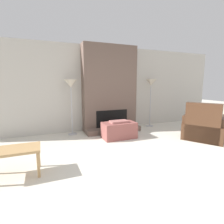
{
  "coord_description": "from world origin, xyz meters",
  "views": [
    {
      "loc": [
        -1.98,
        -1.89,
        1.45
      ],
      "look_at": [
        0.0,
        2.98,
        0.6
      ],
      "focal_mm": 28.0,
      "sensor_mm": 36.0,
      "label": 1
    }
  ],
  "objects_px": {
    "ottoman": "(119,130)",
    "armchair": "(204,128)",
    "floor_lamp_right": "(151,85)",
    "side_table": "(13,152)",
    "floor_lamp_left": "(71,87)"
  },
  "relations": [
    {
      "from": "side_table",
      "to": "floor_lamp_left",
      "type": "bearing_deg",
      "value": 58.04
    },
    {
      "from": "ottoman",
      "to": "floor_lamp_left",
      "type": "xyz_separation_m",
      "value": [
        -1.11,
        0.83,
        1.15
      ]
    },
    {
      "from": "ottoman",
      "to": "floor_lamp_left",
      "type": "bearing_deg",
      "value": 143.22
    },
    {
      "from": "ottoman",
      "to": "floor_lamp_left",
      "type": "distance_m",
      "value": 1.8
    },
    {
      "from": "floor_lamp_left",
      "to": "floor_lamp_right",
      "type": "relative_size",
      "value": 0.98
    },
    {
      "from": "ottoman",
      "to": "side_table",
      "type": "height_order",
      "value": "ottoman"
    },
    {
      "from": "ottoman",
      "to": "floor_lamp_right",
      "type": "height_order",
      "value": "floor_lamp_right"
    },
    {
      "from": "ottoman",
      "to": "armchair",
      "type": "height_order",
      "value": "armchair"
    },
    {
      "from": "ottoman",
      "to": "armchair",
      "type": "xyz_separation_m",
      "value": [
        2.04,
        -0.92,
        0.08
      ]
    },
    {
      "from": "armchair",
      "to": "side_table",
      "type": "xyz_separation_m",
      "value": [
        -4.39,
        -0.24,
        0.09
      ]
    },
    {
      "from": "ottoman",
      "to": "floor_lamp_left",
      "type": "height_order",
      "value": "floor_lamp_left"
    },
    {
      "from": "ottoman",
      "to": "floor_lamp_right",
      "type": "xyz_separation_m",
      "value": [
        1.54,
        0.83,
        1.18
      ]
    },
    {
      "from": "side_table",
      "to": "ottoman",
      "type": "bearing_deg",
      "value": 26.41
    },
    {
      "from": "armchair",
      "to": "floor_lamp_right",
      "type": "distance_m",
      "value": 2.13
    },
    {
      "from": "armchair",
      "to": "side_table",
      "type": "bearing_deg",
      "value": 60.87
    }
  ]
}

